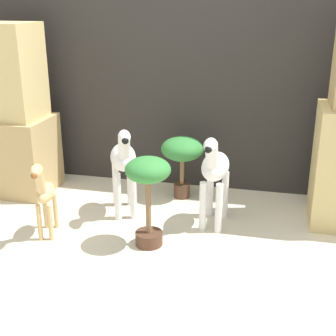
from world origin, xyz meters
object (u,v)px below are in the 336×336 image
object	(u,v)px
potted_palm_back	(148,183)
zebra_left	(124,162)
potted_palm_front	(182,153)
giraffe_figurine	(44,192)
zebra_right	(215,171)

from	to	relation	value
potted_palm_back	zebra_left	bearing A→B (deg)	125.71
zebra_left	potted_palm_front	bearing A→B (deg)	48.16
potted_palm_back	giraffe_figurine	bearing A→B (deg)	-176.10
zebra_left	giraffe_figurine	size ratio (longest dim) A/B	1.23
potted_palm_front	giraffe_figurine	bearing A→B (deg)	-131.04
zebra_left	potted_palm_back	world-z (taller)	zebra_left
zebra_left	potted_palm_back	bearing A→B (deg)	-54.29
zebra_right	potted_palm_front	size ratio (longest dim) A/B	1.38
potted_palm_front	zebra_left	bearing A→B (deg)	-131.84
zebra_right	potted_palm_front	bearing A→B (deg)	125.82
giraffe_figurine	potted_palm_front	xyz separation A→B (m)	(0.73, 0.84, 0.05)
zebra_right	zebra_left	world-z (taller)	same
potted_palm_front	potted_palm_back	distance (m)	0.80
zebra_left	potted_palm_back	distance (m)	0.50
giraffe_figurine	potted_palm_back	xyz separation A→B (m)	(0.68, 0.05, 0.11)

